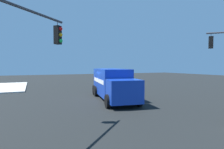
% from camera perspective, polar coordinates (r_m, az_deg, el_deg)
% --- Properties ---
extents(ground_plane, '(100.00, 100.00, 0.00)m').
position_cam_1_polar(ground_plane, '(16.98, -0.75, -7.61)').
color(ground_plane, black).
extents(delivery_truck, '(8.12, 3.97, 2.77)m').
position_cam_1_polar(delivery_truck, '(16.31, 0.26, -2.89)').
color(delivery_truck, '#1438AD').
rests_on(delivery_truck, ground).
extents(traffic_light_primary, '(2.92, 2.92, 5.63)m').
position_cam_1_polar(traffic_light_primary, '(8.09, -26.81, 7.05)').
color(traffic_light_primary, '#38383D').
rests_on(traffic_light_primary, ground).
extents(pickup_black, '(2.31, 5.23, 1.38)m').
position_cam_1_polar(pickup_black, '(28.78, 0.66, -1.88)').
color(pickup_black, black).
rests_on(pickup_black, ground).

